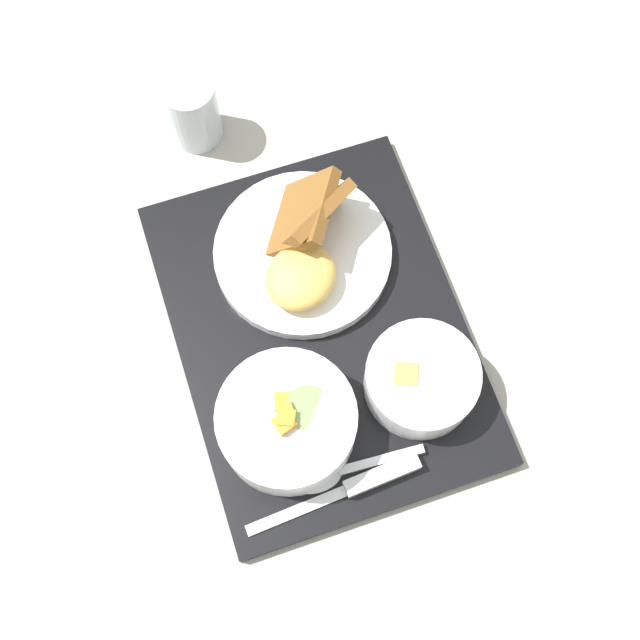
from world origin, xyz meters
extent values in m
plane|color=#ADA89E|center=(0.00, 0.00, 0.00)|extent=(4.00, 4.00, 0.00)
cube|color=black|center=(0.00, 0.00, 0.01)|extent=(0.43, 0.34, 0.02)
cylinder|color=white|center=(-0.09, 0.07, 0.05)|extent=(0.14, 0.14, 0.06)
torus|color=white|center=(-0.09, 0.07, 0.07)|extent=(0.14, 0.14, 0.01)
cylinder|color=#8EBC6B|center=(-0.06, 0.09, 0.07)|extent=(0.04, 0.04, 0.01)
cylinder|color=#8EBC6B|center=(-0.11, 0.06, 0.07)|extent=(0.05, 0.05, 0.01)
cylinder|color=#8EBC6B|center=(-0.08, 0.04, 0.07)|extent=(0.04, 0.04, 0.01)
cylinder|color=#8EBC6B|center=(-0.09, 0.07, 0.07)|extent=(0.05, 0.05, 0.02)
cylinder|color=#8EBC6B|center=(-0.09, 0.06, 0.07)|extent=(0.04, 0.04, 0.01)
cylinder|color=#8EBC6B|center=(-0.09, 0.05, 0.08)|extent=(0.05, 0.05, 0.02)
cube|color=orange|center=(-0.09, 0.07, 0.08)|extent=(0.02, 0.02, 0.02)
cube|color=orange|center=(-0.08, 0.07, 0.08)|extent=(0.02, 0.02, 0.01)
cube|color=orange|center=(-0.09, 0.08, 0.08)|extent=(0.02, 0.02, 0.02)
cube|color=orange|center=(-0.07, 0.07, 0.08)|extent=(0.02, 0.02, 0.01)
cylinder|color=white|center=(-0.10, -0.07, 0.04)|extent=(0.12, 0.12, 0.05)
torus|color=white|center=(-0.10, -0.07, 0.06)|extent=(0.12, 0.12, 0.01)
cylinder|color=olive|center=(-0.10, -0.07, 0.05)|extent=(0.10, 0.10, 0.04)
cube|color=tan|center=(-0.09, -0.05, 0.06)|extent=(0.03, 0.03, 0.02)
cylinder|color=white|center=(0.09, -0.02, 0.03)|extent=(0.19, 0.19, 0.02)
ellipsoid|color=#EAB756|center=(0.05, 0.00, 0.05)|extent=(0.10, 0.10, 0.03)
cube|color=brown|center=(0.11, -0.04, 0.05)|extent=(0.08, 0.10, 0.09)
cube|color=brown|center=(0.11, -0.03, 0.06)|extent=(0.11, 0.11, 0.08)
cube|color=silver|center=(-0.17, 0.10, 0.02)|extent=(0.01, 0.11, 0.00)
cube|color=silver|center=(-0.17, 0.01, 0.03)|extent=(0.02, 0.08, 0.02)
ellipsoid|color=silver|center=(-0.14, 0.07, 0.02)|extent=(0.04, 0.06, 0.01)
cube|color=silver|center=(-0.15, 0.00, 0.02)|extent=(0.02, 0.09, 0.01)
cylinder|color=silver|center=(0.29, 0.03, 0.04)|extent=(0.06, 0.06, 0.09)
cylinder|color=silver|center=(0.29, 0.03, 0.03)|extent=(0.05, 0.05, 0.05)
camera|label=1|loc=(-0.25, 0.11, 0.83)|focal=45.00mm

